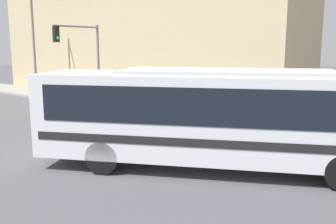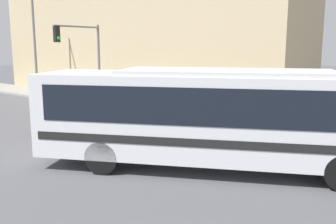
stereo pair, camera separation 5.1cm
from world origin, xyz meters
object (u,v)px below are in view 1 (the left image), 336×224
(street_lamp, at_px, (28,35))
(pedestrian_mid_block, at_px, (101,85))
(city_bus, at_px, (226,113))
(fire_hydrant, at_px, (219,112))
(parking_meter, at_px, (137,95))
(traffic_light_pole, at_px, (83,50))
(pedestrian_near_corner, at_px, (178,98))

(street_lamp, bearing_deg, pedestrian_mid_block, -70.21)
(city_bus, bearing_deg, street_lamp, 46.92)
(city_bus, height_order, fire_hydrant, city_bus)
(parking_meter, xyz_separation_m, street_lamp, (-0.14, 10.43, 3.54))
(city_bus, height_order, parking_meter, city_bus)
(traffic_light_pole, height_order, parking_meter, traffic_light_pole)
(traffic_light_pole, height_order, pedestrian_mid_block, traffic_light_pole)
(pedestrian_near_corner, bearing_deg, fire_hydrant, -101.29)
(fire_hydrant, distance_m, traffic_light_pole, 9.28)
(traffic_light_pole, relative_size, street_lamp, 0.66)
(city_bus, distance_m, pedestrian_near_corner, 9.10)
(city_bus, xyz_separation_m, pedestrian_mid_block, (7.57, 13.98, -0.72))
(fire_hydrant, height_order, pedestrian_mid_block, pedestrian_mid_block)
(fire_hydrant, bearing_deg, pedestrian_mid_block, 80.19)
(pedestrian_near_corner, distance_m, pedestrian_mid_block, 7.62)
(city_bus, relative_size, pedestrian_near_corner, 7.13)
(fire_hydrant, bearing_deg, street_lamp, 90.51)
(pedestrian_mid_block, bearing_deg, pedestrian_near_corner, -99.24)
(traffic_light_pole, xyz_separation_m, pedestrian_near_corner, (1.60, -5.86, -2.53))
(city_bus, bearing_deg, parking_meter, 30.30)
(traffic_light_pole, distance_m, pedestrian_near_corner, 6.58)
(traffic_light_pole, height_order, pedestrian_near_corner, traffic_light_pole)
(pedestrian_near_corner, bearing_deg, parking_meter, 103.03)
(parking_meter, relative_size, pedestrian_near_corner, 0.74)
(parking_meter, distance_m, pedestrian_near_corner, 2.55)
(city_bus, xyz_separation_m, fire_hydrant, (5.77, 3.58, -1.22))
(city_bus, distance_m, pedestrian_mid_block, 15.92)
(pedestrian_near_corner, bearing_deg, pedestrian_mid_block, 80.76)
(fire_hydrant, distance_m, pedestrian_mid_block, 10.57)
(traffic_light_pole, xyz_separation_m, street_lamp, (0.89, 7.05, 1.01))
(street_lamp, bearing_deg, pedestrian_near_corner, -86.83)
(traffic_light_pole, bearing_deg, pedestrian_mid_block, 30.50)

